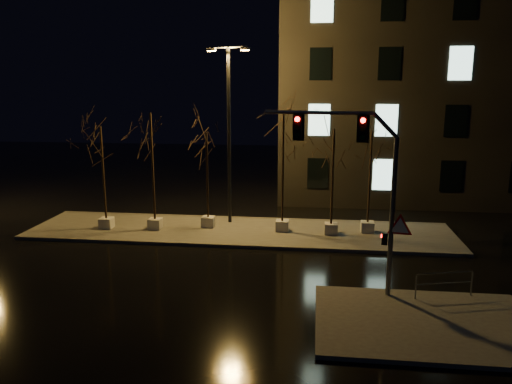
# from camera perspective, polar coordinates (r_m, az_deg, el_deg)

# --- Properties ---
(ground) EXTENTS (90.00, 90.00, 0.00)m
(ground) POSITION_cam_1_polar(r_m,az_deg,el_deg) (20.65, -4.45, -9.40)
(ground) COLOR black
(ground) RESTS_ON ground
(median) EXTENTS (22.00, 5.00, 0.15)m
(median) POSITION_cam_1_polar(r_m,az_deg,el_deg) (26.21, -1.87, -4.50)
(median) COLOR #484440
(median) RESTS_ON ground
(sidewalk_corner) EXTENTS (7.00, 5.00, 0.15)m
(sidewalk_corner) POSITION_cam_1_polar(r_m,az_deg,el_deg) (17.42, 18.77, -14.01)
(sidewalk_corner) COLOR #484440
(sidewalk_corner) RESTS_ON ground
(building) EXTENTS (25.00, 12.00, 15.00)m
(building) POSITION_cam_1_polar(r_m,az_deg,el_deg) (38.18, 22.78, 11.09)
(building) COLOR black
(building) RESTS_ON ground
(tree_0) EXTENTS (1.80, 1.80, 5.53)m
(tree_0) POSITION_cam_1_polar(r_m,az_deg,el_deg) (26.86, -17.22, 4.69)
(tree_0) COLOR #BAB6AE
(tree_0) RESTS_ON median
(tree_1) EXTENTS (1.80, 1.80, 6.23)m
(tree_1) POSITION_cam_1_polar(r_m,az_deg,el_deg) (25.98, -11.86, 5.91)
(tree_1) COLOR #BAB6AE
(tree_1) RESTS_ON median
(tree_2) EXTENTS (1.80, 1.80, 5.20)m
(tree_2) POSITION_cam_1_polar(r_m,az_deg,el_deg) (26.06, -5.64, 4.40)
(tree_2) COLOR #BAB6AE
(tree_2) RESTS_ON median
(tree_3) EXTENTS (1.80, 1.80, 6.20)m
(tree_3) POSITION_cam_1_polar(r_m,az_deg,el_deg) (25.12, 3.13, 5.90)
(tree_3) COLOR #BAB6AE
(tree_3) RESTS_ON median
(tree_4) EXTENTS (1.80, 1.80, 5.47)m
(tree_4) POSITION_cam_1_polar(r_m,az_deg,el_deg) (24.89, 8.84, 4.44)
(tree_4) COLOR #BAB6AE
(tree_4) RESTS_ON median
(tree_5) EXTENTS (1.80, 1.80, 5.33)m
(tree_5) POSITION_cam_1_polar(r_m,az_deg,el_deg) (25.58, 12.99, 4.24)
(tree_5) COLOR #BAB6AE
(tree_5) RESTS_ON median
(traffic_signal_mast) EXTENTS (5.30, 0.95, 6.54)m
(traffic_signal_mast) POSITION_cam_1_polar(r_m,az_deg,el_deg) (17.82, 12.13, 1.78)
(traffic_signal_mast) COLOR #5A5D62
(traffic_signal_mast) RESTS_ON sidewalk_corner
(streetlight_main) EXTENTS (2.34, 0.73, 9.38)m
(streetlight_main) POSITION_cam_1_polar(r_m,az_deg,el_deg) (26.77, -3.12, 7.81)
(streetlight_main) COLOR black
(streetlight_main) RESTS_ON median
(guard_rail_a) EXTENTS (2.09, 0.61, 0.93)m
(guard_rail_a) POSITION_cam_1_polar(r_m,az_deg,el_deg) (19.16, 20.73, -9.49)
(guard_rail_a) COLOR #5A5D62
(guard_rail_a) RESTS_ON sidewalk_corner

